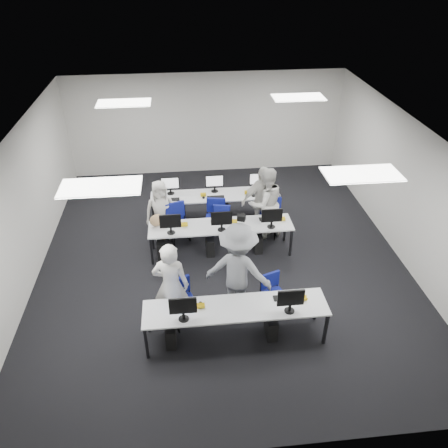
{
  "coord_description": "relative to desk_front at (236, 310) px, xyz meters",
  "views": [
    {
      "loc": [
        -0.78,
        -7.86,
        6.04
      ],
      "look_at": [
        0.03,
        -0.16,
        1.0
      ],
      "focal_mm": 35.0,
      "sensor_mm": 36.0,
      "label": 1
    }
  ],
  "objects": [
    {
      "name": "room",
      "position": [
        0.0,
        2.4,
        0.82
      ],
      "size": [
        9.0,
        9.02,
        3.0
      ],
      "color": "black",
      "rests_on": "ground"
    },
    {
      "name": "ceiling_panels",
      "position": [
        0.0,
        2.4,
        2.3
      ],
      "size": [
        5.2,
        4.6,
        0.02
      ],
      "color": "white",
      "rests_on": "room"
    },
    {
      "name": "desk_front",
      "position": [
        0.0,
        0.0,
        0.0
      ],
      "size": [
        3.2,
        0.7,
        0.73
      ],
      "color": "#B4B6B8",
      "rests_on": "ground"
    },
    {
      "name": "desk_mid",
      "position": [
        0.0,
        2.6,
        0.0
      ],
      "size": [
        3.2,
        0.7,
        0.73
      ],
      "color": "#B4B6B8",
      "rests_on": "ground"
    },
    {
      "name": "desk_back",
      "position": [
        0.0,
        4.0,
        0.0
      ],
      "size": [
        3.2,
        0.7,
        0.73
      ],
      "color": "#B4B6B8",
      "rests_on": "ground"
    },
    {
      "name": "equipment_front",
      "position": [
        -0.19,
        -0.02,
        -0.32
      ],
      "size": [
        2.51,
        0.41,
        1.19
      ],
      "color": "#0C269F",
      "rests_on": "desk_front"
    },
    {
      "name": "equipment_mid",
      "position": [
        -0.19,
        2.58,
        -0.32
      ],
      "size": [
        2.91,
        0.41,
        1.19
      ],
      "color": "white",
      "rests_on": "desk_mid"
    },
    {
      "name": "equipment_back",
      "position": [
        0.19,
        4.02,
        -0.32
      ],
      "size": [
        2.91,
        0.41,
        1.19
      ],
      "color": "white",
      "rests_on": "desk_back"
    },
    {
      "name": "chair_0",
      "position": [
        -0.9,
        0.51,
        -0.4
      ],
      "size": [
        0.58,
        0.6,
        0.9
      ],
      "rotation": [
        0.0,
        0.0,
        0.35
      ],
      "color": "navy",
      "rests_on": "ground"
    },
    {
      "name": "chair_1",
      "position": [
        0.8,
        0.56,
        -0.42
      ],
      "size": [
        0.54,
        0.56,
        0.84
      ],
      "rotation": [
        0.0,
        0.0,
        0.35
      ],
      "color": "navy",
      "rests_on": "ground"
    },
    {
      "name": "chair_2",
      "position": [
        -0.96,
        3.26,
        -0.4
      ],
      "size": [
        0.58,
        0.6,
        0.89
      ],
      "rotation": [
        0.0,
        0.0,
        0.37
      ],
      "color": "navy",
      "rests_on": "ground"
    },
    {
      "name": "chair_3",
      "position": [
        -0.07,
        3.26,
        -0.38
      ],
      "size": [
        0.54,
        0.58,
        0.94
      ],
      "rotation": [
        0.0,
        0.0,
        -0.18
      ],
      "color": "navy",
      "rests_on": "ground"
    },
    {
      "name": "chair_4",
      "position": [
        1.2,
        3.21,
        -0.4
      ],
      "size": [
        0.55,
        0.57,
        0.88
      ],
      "rotation": [
        0.0,
        0.0,
        -0.3
      ],
      "color": "navy",
      "rests_on": "ground"
    },
    {
      "name": "chair_5",
      "position": [
        -1.07,
        3.48,
        -0.37
      ],
      "size": [
        0.62,
        0.65,
        0.98
      ],
      "rotation": [
        0.0,
        0.0,
        0.33
      ],
      "color": "navy",
      "rests_on": "ground"
    },
    {
      "name": "chair_6",
      "position": [
        0.12,
        3.42,
        -0.41
      ],
      "size": [
        0.51,
        0.54,
        0.87
      ],
      "rotation": [
        0.0,
        0.0,
        -0.19
      ],
      "color": "navy",
      "rests_on": "ground"
    },
    {
      "name": "chair_7",
      "position": [
        1.23,
        3.43,
        -0.37
      ],
      "size": [
        0.57,
        0.6,
        0.99
      ],
      "rotation": [
        0.0,
        0.0,
        0.18
      ],
      "color": "navy",
      "rests_on": "ground"
    },
    {
      "name": "handbag",
      "position": [
        -1.4,
        2.76,
        0.19
      ],
      "size": [
        0.39,
        0.32,
        0.27
      ],
      "primitive_type": "ellipsoid",
      "rotation": [
        0.0,
        0.0,
        0.36
      ],
      "color": "tan",
      "rests_on": "desk_mid"
    },
    {
      "name": "student_0",
      "position": [
        -1.1,
        0.5,
        0.21
      ],
      "size": [
        0.71,
        0.53,
        1.79
      ],
      "primitive_type": "imported",
      "rotation": [
        0.0,
        0.0,
        2.97
      ],
      "color": "beige",
      "rests_on": "ground"
    },
    {
      "name": "student_1",
      "position": [
        1.11,
        3.2,
        0.2
      ],
      "size": [
        1.02,
        0.89,
        1.77
      ],
      "primitive_type": "imported",
      "rotation": [
        0.0,
        0.0,
        3.44
      ],
      "color": "beige",
      "rests_on": "ground"
    },
    {
      "name": "student_2",
      "position": [
        -1.33,
        3.37,
        0.06
      ],
      "size": [
        0.79,
        0.57,
        1.49
      ],
      "primitive_type": "imported",
      "rotation": [
        0.0,
        0.0,
        0.14
      ],
      "color": "beige",
      "rests_on": "ground"
    },
    {
      "name": "student_3",
      "position": [
        1.04,
        3.33,
        0.2
      ],
      "size": [
        1.1,
        0.68,
        1.75
      ],
      "primitive_type": "imported",
      "rotation": [
        0.0,
        0.0,
        0.26
      ],
      "color": "beige",
      "rests_on": "ground"
    },
    {
      "name": "photographer",
      "position": [
        0.13,
        0.7,
        0.29
      ],
      "size": [
        1.43,
        1.13,
        1.94
      ],
      "primitive_type": "imported",
      "rotation": [
        0.0,
        0.0,
        2.77
      ],
      "color": "slate",
      "rests_on": "ground"
    },
    {
      "name": "dslr_camera",
      "position": [
        0.19,
        0.87,
        1.32
      ],
      "size": [
        0.2,
        0.22,
        0.1
      ],
      "primitive_type": "cube",
      "rotation": [
        0.0,
        0.0,
        2.77
      ],
      "color": "black",
      "rests_on": "photographer"
    }
  ]
}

